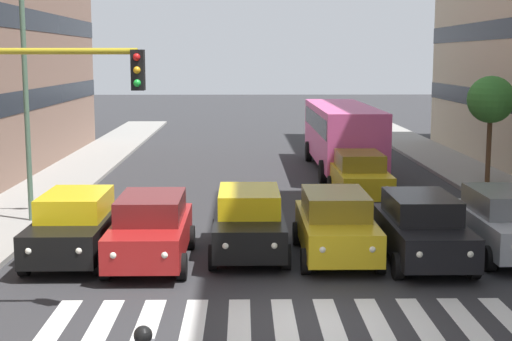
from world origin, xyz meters
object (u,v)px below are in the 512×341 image
car_2 (336,224)px  bus_behind_traffic (342,130)px  car_row2_0 (360,175)px  car_0 (505,222)px  car_1 (422,228)px  car_5 (75,225)px  car_3 (249,222)px  street_lamp_right (39,78)px  traffic_light_gantry (4,138)px  car_4 (151,229)px  street_tree_2 (491,100)px

car_2 → bus_behind_traffic: bearing=-98.1°
car_row2_0 → car_0: bearing=108.1°
car_1 → car_5: (8.88, -0.46, 0.00)m
car_3 → bus_behind_traffic: bus_behind_traffic is taller
car_5 → street_lamp_right: size_ratio=0.61×
car_row2_0 → street_lamp_right: size_ratio=0.61×
car_5 → traffic_light_gantry: traffic_light_gantry is taller
car_4 → street_lamp_right: size_ratio=0.61×
traffic_light_gantry → street_lamp_right: size_ratio=0.76×
car_2 → traffic_light_gantry: traffic_light_gantry is taller
car_2 → street_tree_2: 13.54m
car_row2_0 → car_1: bearing=91.6°
car_2 → car_3: (2.25, -0.39, 0.00)m
car_5 → traffic_light_gantry: bearing=87.7°
car_row2_0 → street_lamp_right: street_lamp_right is taller
bus_behind_traffic → street_lamp_right: size_ratio=1.44×
car_3 → bus_behind_traffic: bearing=-106.6°
car_2 → car_3: bearing=-9.8°
car_row2_0 → bus_behind_traffic: 7.03m
car_1 → car_3: 4.46m
street_tree_2 → car_2: bearing=55.4°
car_5 → car_2: bearing=-179.9°
traffic_light_gantry → street_tree_2: 21.36m
car_1 → car_4: (6.88, -0.05, 0.00)m
car_4 → bus_behind_traffic: bearing=-113.9°
car_4 → car_row2_0: 10.81m
car_1 → car_2: 2.18m
car_2 → car_row2_0: (-1.89, -8.12, 0.00)m
car_3 → bus_behind_traffic: 15.36m
bus_behind_traffic → traffic_light_gantry: size_ratio=1.91×
car_0 → car_row2_0: same height
car_3 → traffic_light_gantry: traffic_light_gantry is taller
car_2 → street_lamp_right: (8.60, -4.01, 3.68)m
car_1 → car_5: same height
car_4 → street_tree_2: street_tree_2 is taller
car_row2_0 → bus_behind_traffic: size_ratio=0.42×
car_3 → street_lamp_right: bearing=-29.7°
car_2 → car_3: same height
street_tree_2 → car_5: bearing=37.4°
car_row2_0 → traffic_light_gantry: 15.85m
car_5 → bus_behind_traffic: size_ratio=0.42×
car_2 → car_row2_0: same height
car_5 → car_row2_0: same height
car_1 → car_row2_0: same height
car_4 → street_lamp_right: street_lamp_right is taller
car_row2_0 → street_lamp_right: 11.86m
car_4 → car_1: bearing=179.6°
car_5 → car_0: bearing=-179.1°
car_0 → traffic_light_gantry: bearing=23.2°
car_0 → car_2: 4.50m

